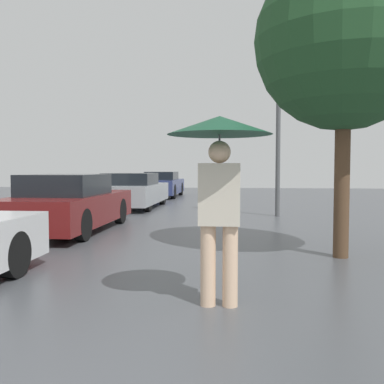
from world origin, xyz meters
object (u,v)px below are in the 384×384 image
Objects in this scene: pedestrian at (219,158)px; parked_car_farthest at (163,185)px; parked_car_second at (69,204)px; parked_car_third at (132,191)px; street_lamp at (278,106)px; tree at (345,41)px.

pedestrian reaches higher than parked_car_farthest.
parked_car_third is at bearing 89.69° from parked_car_second.
parked_car_farthest is at bearing 101.48° from pedestrian.
parked_car_third is (0.03, 5.74, 0.00)m from parked_car_second.
parked_car_farthest is (0.14, 11.61, 0.01)m from parked_car_second.
pedestrian is at bearing -78.52° from parked_car_farthest.
parked_car_third is (-3.46, 10.63, -0.89)m from pedestrian.
parked_car_third is 0.96× the size of street_lamp.
street_lamp is (4.75, -8.18, 2.58)m from parked_car_farthest.
parked_car_farthest is (0.11, 5.86, 0.00)m from parked_car_third.
pedestrian is 11.21m from parked_car_third.
street_lamp reaches higher than tree.
street_lamp reaches higher than parked_car_second.
parked_car_farthest is 0.93× the size of street_lamp.
pedestrian is 6.07m from parked_car_second.
pedestrian is 0.40× the size of tree.
pedestrian is at bearing -99.57° from street_lamp.
street_lamp is at bearing 93.94° from tree.
parked_car_third is 10.02m from tree.
parked_car_farthest is at bearing 120.17° from street_lamp.
tree is 0.99× the size of street_lamp.
street_lamp reaches higher than parked_car_third.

